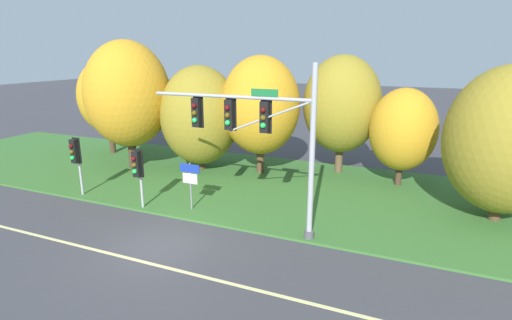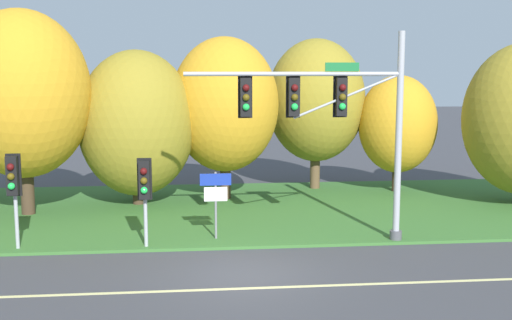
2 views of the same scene
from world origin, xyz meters
The scene contains 12 objects.
ground_plane centered at (0.00, 0.00, 0.00)m, with size 160.00×160.00×0.00m, color #3D3D42.
lane_stripe centered at (0.00, -1.20, 0.00)m, with size 36.00×0.16×0.01m, color beige.
grass_verge centered at (0.00, 8.25, 0.05)m, with size 48.00×11.50×0.10m, color #386B2D.
traffic_signal_mast centered at (3.11, 2.85, 4.35)m, with size 7.18×0.49×6.86m.
pedestrian_signal_near_kerb centered at (-7.00, 2.88, 2.30)m, with size 0.46×0.55×3.04m.
pedestrian_signal_further_along centered at (-2.95, 2.69, 2.15)m, with size 0.46×0.55×2.87m.
route_sign_post centered at (-0.68, 3.59, 1.63)m, with size 1.04×0.08×2.26m.
tree_left_of_mast centered at (-7.87, 8.10, 4.79)m, with size 5.19×5.19×7.95m.
tree_behind_signpost centered at (-3.70, 9.60, 3.51)m, with size 4.86×4.86×6.46m.
tree_mid_verge centered at (0.03, 10.39, 4.22)m, with size 4.67×4.67×7.05m.
tree_tall_centre centered at (4.44, 12.42, 4.28)m, with size 4.62×4.62×7.09m.
tree_right_far centered at (8.05, 11.24, 3.23)m, with size 3.60×3.60×5.39m.
Camera 2 is at (-1.52, -17.41, 5.72)m, focal length 45.00 mm.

